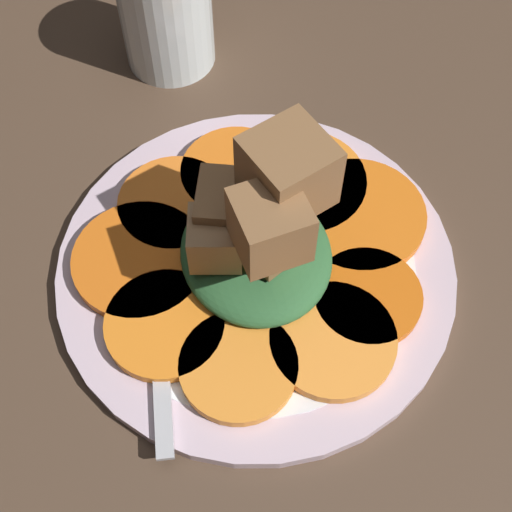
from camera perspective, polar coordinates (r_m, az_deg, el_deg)
The scene contains 14 objects.
table_slab at distance 51.76cm, azimuth 0.00°, elevation -1.77°, with size 120.00×120.00×2.00cm, color #4C3828.
plate at distance 50.44cm, azimuth 0.00°, elevation -0.93°, with size 28.06×28.06×1.05cm.
carrot_slice_0 at distance 53.48cm, azimuth 3.71°, elevation 5.92°, with size 9.59×9.59×0.84cm, color orange.
carrot_slice_1 at distance 53.94cm, azimuth -1.59°, elevation 6.70°, with size 8.38×8.38×0.84cm, color orange.
carrot_slice_2 at distance 52.54cm, azimuth -6.54°, elevation 4.17°, with size 8.26×8.26×0.84cm, color orange.
carrot_slice_3 at distance 50.25cm, azimuth -9.29°, elevation -0.30°, with size 9.44×9.44×0.84cm, color orange.
carrot_slice_4 at distance 47.62cm, azimuth -7.31°, elevation -5.46°, with size 8.00×8.00×0.84cm, color orange.
carrot_slice_5 at distance 46.05cm, azimuth -1.42°, elevation -8.83°, with size 7.69×7.69×0.84cm, color orange.
carrot_slice_6 at distance 47.03cm, azimuth 6.17°, elevation -6.71°, with size 8.36×8.36×0.84cm, color orange.
carrot_slice_7 at distance 48.76cm, azimuth 8.92°, elevation -3.24°, with size 7.38×7.38×0.84cm, color #D35E12.
carrot_slice_8 at distance 52.17cm, azimuth 8.20°, elevation 3.27°, with size 9.77×9.77×0.84cm, color orange.
center_pile at distance 46.28cm, azimuth 0.12°, elevation 1.94°, with size 11.47×10.32×12.03cm.
fork at distance 48.52cm, azimuth -7.87°, elevation -4.06°, with size 19.58×5.23×0.40cm.
water_glass at distance 61.64cm, azimuth -7.21°, elevation 18.79°, with size 7.57×7.57×9.61cm.
Camera 1 is at (24.22, -7.45, 46.13)cm, focal length 50.00 mm.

